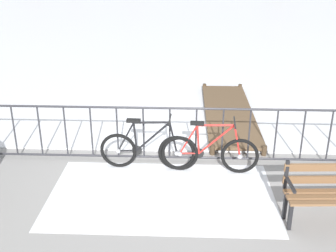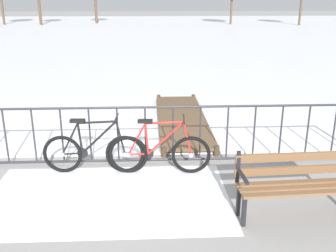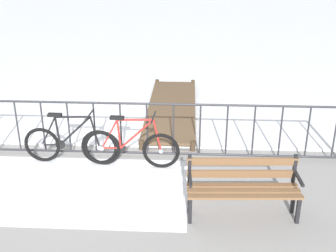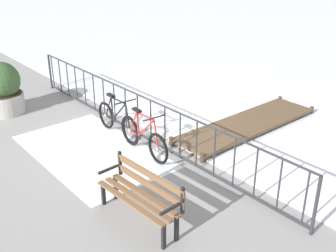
{
  "view_description": "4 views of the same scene",
  "coord_description": "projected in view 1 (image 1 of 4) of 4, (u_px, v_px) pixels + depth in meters",
  "views": [
    {
      "loc": [
        0.26,
        -7.03,
        3.65
      ],
      "look_at": [
        -0.01,
        -0.56,
        0.94
      ],
      "focal_mm": 45.08,
      "sensor_mm": 36.0,
      "label": 1
    },
    {
      "loc": [
        0.58,
        -6.32,
        2.83
      ],
      "look_at": [
        0.87,
        -0.19,
        0.77
      ],
      "focal_mm": 41.13,
      "sensor_mm": 36.0,
      "label": 2
    },
    {
      "loc": [
        1.72,
        -7.15,
        3.66
      ],
      "look_at": [
        1.36,
        -0.32,
        0.77
      ],
      "focal_mm": 46.05,
      "sensor_mm": 36.0,
      "label": 3
    },
    {
      "loc": [
        6.95,
        -4.94,
        4.13
      ],
      "look_at": [
        0.98,
        0.07,
        0.6
      ],
      "focal_mm": 43.64,
      "sensor_mm": 36.0,
      "label": 4
    }
  ],
  "objects": [
    {
      "name": "ground_plane",
      "position": [
        170.0,
        161.0,
        7.9
      ],
      "size": [
        160.0,
        160.0,
        0.0
      ],
      "primitive_type": "plane",
      "color": "gray"
    },
    {
      "name": "snow_patch",
      "position": [
        162.0,
        195.0,
        6.8
      ],
      "size": [
        3.61,
        2.13,
        0.01
      ],
      "primitive_type": "cube",
      "color": "white",
      "rests_on": "ground"
    },
    {
      "name": "railing_fence",
      "position": [
        170.0,
        133.0,
        7.68
      ],
      "size": [
        9.06,
        0.06,
        1.07
      ],
      "color": "#2D2D33",
      "rests_on": "ground"
    },
    {
      "name": "bicycle_near_railing",
      "position": [
        209.0,
        153.0,
        7.38
      ],
      "size": [
        1.71,
        0.52,
        0.97
      ],
      "color": "black",
      "rests_on": "ground"
    },
    {
      "name": "bicycle_second",
      "position": [
        147.0,
        150.0,
        7.49
      ],
      "size": [
        1.71,
        0.52,
        0.97
      ],
      "color": "black",
      "rests_on": "ground"
    },
    {
      "name": "wooden_dock",
      "position": [
        229.0,
        112.0,
        9.92
      ],
      "size": [
        1.1,
        4.09,
        0.2
      ],
      "color": "brown",
      "rests_on": "ground"
    }
  ]
}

